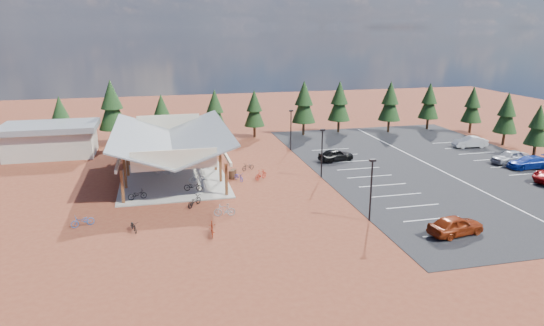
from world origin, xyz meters
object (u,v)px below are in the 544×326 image
object	(u,v)px
bike_0	(137,195)
bike_15	(261,174)
car_9	(470,142)
bike_12	(194,201)
car_0	(456,225)
bike_7	(178,154)
bike_16	(248,167)
lamp_post_1	(322,150)
bike_2	(159,164)
bike_1	(163,171)
bike_5	(197,177)
outbuilding	(51,139)
lamp_post_2	(291,127)
bike_3	(152,152)
bike_14	(239,177)
trash_bin_1	(234,173)
bike_pavilion	(171,139)
bike_11	(212,229)
bike_4	(193,186)
car_8	(510,157)
bike_13	(225,210)
bike_8	(134,226)
trash_bin_0	(232,175)
bike_10	(83,221)
car_7	(529,162)
lamp_post_0	(371,185)
bike_6	(203,161)
car_4	(336,155)

from	to	relation	value
bike_0	bike_15	bearing A→B (deg)	-87.51
car_9	bike_12	bearing A→B (deg)	-63.23
bike_12	car_0	distance (m)	21.43
bike_7	bike_16	world-z (taller)	bike_7
lamp_post_1	bike_2	size ratio (longest dim) A/B	2.96
bike_1	bike_5	distance (m)	4.67
outbuilding	lamp_post_2	size ratio (longest dim) A/B	2.14
bike_3	bike_16	world-z (taller)	bike_3
bike_14	trash_bin_1	bearing A→B (deg)	84.42
bike_2	bike_12	world-z (taller)	bike_2
bike_pavilion	bike_14	size ratio (longest dim) A/B	12.06
bike_11	bike_15	world-z (taller)	bike_11
outbuilding	bike_2	xyz separation A→B (m)	(12.62, -8.95, -1.47)
lamp_post_2	car_9	xyz separation A→B (m)	(22.99, -4.09, -2.22)
bike_pavilion	bike_4	distance (m)	7.59
trash_bin_1	car_8	size ratio (longest dim) A/B	0.20
bike_5	bike_13	distance (m)	9.54
bike_2	bike_8	bearing A→B (deg)	160.66
bike_13	lamp_post_1	bearing A→B (deg)	131.87
bike_1	bike_12	world-z (taller)	bike_12
bike_1	bike_14	world-z (taller)	bike_1
trash_bin_0	car_8	world-z (taller)	car_8
bike_14	lamp_post_2	bearing A→B (deg)	31.25
trash_bin_1	bike_15	world-z (taller)	bike_15
bike_5	bike_7	size ratio (longest dim) A/B	0.99
bike_4	bike_11	distance (m)	10.39
outbuilding	bike_4	world-z (taller)	outbuilding
bike_4	bike_10	bearing A→B (deg)	144.11
bike_1	lamp_post_2	bearing A→B (deg)	-49.71
bike_12	bike_2	bearing A→B (deg)	-39.39
bike_pavilion	bike_2	size ratio (longest dim) A/B	11.17
bike_pavilion	lamp_post_1	bearing A→B (deg)	-18.43
outbuilding	car_8	world-z (taller)	outbuilding
lamp_post_2	car_7	xyz separation A→B (m)	(23.36, -14.18, -2.25)
trash_bin_1	bike_12	size ratio (longest dim) A/B	0.47
trash_bin_0	bike_16	distance (m)	3.53
lamp_post_0	trash_bin_0	world-z (taller)	lamp_post_0
lamp_post_1	bike_4	xyz separation A→B (m)	(-13.34, -1.66, -2.40)
bike_0	bike_pavilion	bearing A→B (deg)	-37.83
lamp_post_2	bike_6	xyz separation A→B (m)	(-11.53, -4.82, -2.39)
bike_pavilion	bike_7	xyz separation A→B (m)	(0.81, 5.93, -3.23)
bike_10	car_4	distance (m)	29.48
lamp_post_1	car_9	bearing A→B (deg)	18.98
bike_16	bike_6	bearing A→B (deg)	-149.30
lamp_post_1	trash_bin_0	size ratio (longest dim) A/B	5.71
bike_16	car_8	world-z (taller)	car_8
car_0	car_8	world-z (taller)	car_8
bike_13	car_7	bearing A→B (deg)	105.39
bike_pavilion	bike_16	world-z (taller)	bike_pavilion
outbuilding	bike_11	distance (m)	32.44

